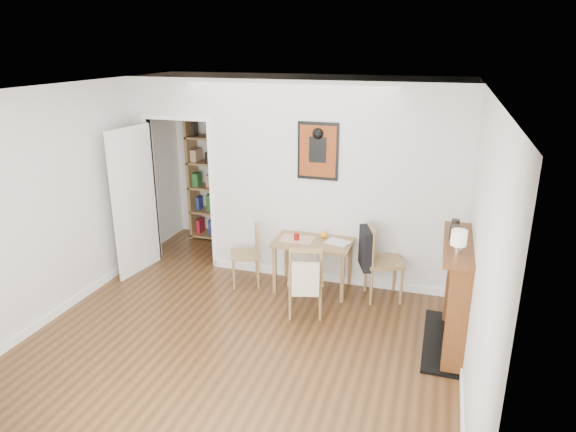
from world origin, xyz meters
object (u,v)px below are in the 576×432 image
(chair_left, at_px, (245,255))
(mantel_lamp, at_px, (459,239))
(chair_front, at_px, (306,278))
(fireplace, at_px, (458,291))
(dining_table, at_px, (313,246))
(red_glass, at_px, (297,237))
(ceramic_jar_b, at_px, (455,225))
(chair_right, at_px, (383,261))
(notebook, at_px, (338,242))
(bookshelf, at_px, (217,176))
(orange_fruit, at_px, (324,235))
(ceramic_jar_a, at_px, (455,232))

(chair_left, xyz_separation_m, mantel_lamp, (2.55, -1.03, 0.90))
(chair_front, distance_m, fireplace, 1.67)
(dining_table, xyz_separation_m, chair_front, (0.08, -0.65, -0.13))
(fireplace, distance_m, red_glass, 2.09)
(mantel_lamp, bearing_deg, ceramic_jar_b, 91.68)
(chair_right, distance_m, notebook, 0.59)
(bookshelf, distance_m, orange_fruit, 2.36)
(mantel_lamp, xyz_separation_m, ceramic_jar_b, (-0.02, 0.67, -0.09))
(red_glass, bearing_deg, orange_fruit, 30.01)
(dining_table, distance_m, chair_right, 0.88)
(ceramic_jar_a, relative_size, ceramic_jar_b, 1.17)
(dining_table, xyz_separation_m, orange_fruit, (0.10, 0.13, 0.12))
(chair_front, relative_size, notebook, 3.10)
(red_glass, bearing_deg, chair_front, -65.01)
(bookshelf, distance_m, mantel_lamp, 4.36)
(chair_left, relative_size, ceramic_jar_b, 7.30)
(fireplace, relative_size, orange_fruit, 14.37)
(red_glass, bearing_deg, chair_left, -173.58)
(ceramic_jar_a, xyz_separation_m, ceramic_jar_b, (0.01, 0.26, -0.01))
(chair_front, bearing_deg, ceramic_jar_a, -3.31)
(chair_front, height_order, ceramic_jar_a, ceramic_jar_a)
(chair_front, height_order, notebook, chair_front)
(fireplace, bearing_deg, mantel_lamp, -101.24)
(fireplace, bearing_deg, dining_table, 154.46)
(orange_fruit, bearing_deg, chair_front, -91.68)
(mantel_lamp, relative_size, ceramic_jar_a, 1.77)
(chair_right, relative_size, notebook, 3.29)
(red_glass, bearing_deg, dining_table, 12.14)
(red_glass, xyz_separation_m, orange_fruit, (0.31, 0.18, -0.00))
(red_glass, distance_m, orange_fruit, 0.35)
(chair_left, distance_m, ceramic_jar_b, 2.68)
(dining_table, distance_m, chair_front, 0.67)
(notebook, xyz_separation_m, ceramic_jar_a, (1.33, -0.76, 0.55))
(chair_left, height_order, mantel_lamp, mantel_lamp)
(chair_front, distance_m, notebook, 0.74)
(orange_fruit, bearing_deg, notebook, -29.13)
(chair_right, bearing_deg, chair_front, -140.61)
(bookshelf, bearing_deg, ceramic_jar_b, -26.94)
(notebook, distance_m, ceramic_jar_a, 1.63)
(dining_table, relative_size, notebook, 3.38)
(chair_right, xyz_separation_m, red_glass, (-1.08, -0.05, 0.22))
(notebook, height_order, ceramic_jar_a, ceramic_jar_a)
(chair_left, height_order, bookshelf, bookshelf)
(dining_table, distance_m, chair_left, 0.91)
(chair_left, xyz_separation_m, chair_front, (0.96, -0.53, 0.05))
(chair_right, height_order, fireplace, fireplace)
(chair_left, relative_size, mantel_lamp, 3.53)
(bookshelf, height_order, red_glass, bookshelf)
(red_glass, xyz_separation_m, notebook, (0.52, 0.06, -0.04))
(chair_right, xyz_separation_m, fireplace, (0.86, -0.83, 0.13))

